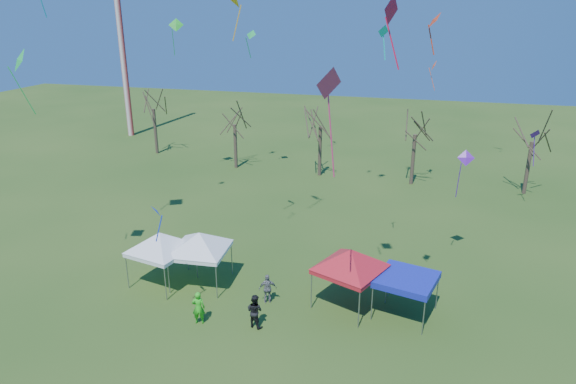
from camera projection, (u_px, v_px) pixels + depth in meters
The scene contains 26 objects.
ground at pixel (265, 325), 25.34m from camera, with size 140.00×140.00×0.00m, color #2A4C18.
radio_mast at pixel (120, 29), 58.85m from camera, with size 0.70×0.70×25.00m, color silver.
tree_0 at pixel (152, 93), 53.12m from camera, with size 3.83×3.83×8.44m.
tree_1 at pixel (234, 109), 48.40m from camera, with size 3.42×3.42×7.54m.
tree_2 at pixel (321, 108), 45.93m from camera, with size 3.71×3.71×8.18m.
tree_3 at pixel (417, 116), 43.64m from camera, with size 3.59×3.59×7.91m.
tree_4 at pixel (535, 123), 41.32m from camera, with size 3.58×3.58×7.89m.
tent_white_west at pixel (160, 236), 28.28m from camera, with size 4.01×4.01×3.62m.
tent_white_mid at pixel (199, 236), 28.24m from camera, with size 4.13×4.13×3.65m.
tent_red at pixel (351, 253), 26.02m from camera, with size 3.97×3.97×3.78m.
tent_blue at pixel (407, 280), 25.59m from camera, with size 3.36×3.36×2.18m.
person_grey at pixel (268, 289), 27.09m from camera, with size 0.95×0.40×1.63m, color slate.
person_dark at pixel (255, 311), 25.00m from camera, with size 0.85×0.66×1.74m, color black.
person_green at pixel (198, 308), 25.27m from camera, with size 0.63×0.42×1.74m, color green.
kite_19 at pixel (433, 66), 40.34m from camera, with size 0.64×0.94×2.43m.
kite_5 at pixel (328, 84), 18.74m from camera, with size 1.15×1.37×4.25m.
kite_12 at pixel (535, 135), 37.99m from camera, with size 1.09×0.98×2.88m.
kite_17 at pixel (466, 159), 29.12m from camera, with size 1.01×0.63×2.94m.
kite_24 at pixel (234, 1), 28.34m from camera, with size 1.20×1.22×2.60m.
kite_2 at pixel (176, 25), 41.66m from camera, with size 1.40×1.13×3.00m.
kite_25 at pixel (434, 21), 19.90m from camera, with size 0.67×0.86×1.67m.
kite_13 at pixel (251, 35), 42.82m from camera, with size 1.08×0.88×2.35m.
kite_14 at pixel (18, 61), 25.02m from camera, with size 1.47×1.37×3.40m.
kite_18 at pixel (383, 32), 25.60m from camera, with size 0.69×0.68×1.74m.
kite_27 at pixel (390, 10), 18.28m from camera, with size 0.78×1.09×2.66m.
kite_1 at pixel (156, 212), 23.57m from camera, with size 0.91×0.91×1.78m.
Camera 1 is at (6.71, -20.56, 14.81)m, focal length 32.00 mm.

